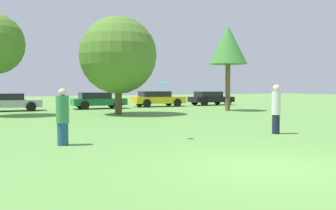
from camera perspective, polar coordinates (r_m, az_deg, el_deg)
name	(u,v)px	position (r m, az deg, el deg)	size (l,w,h in m)	color
ground_plane	(266,167)	(8.40, 14.57, -9.09)	(120.00, 120.00, 0.00)	#5B8E42
person_thrower	(63,117)	(11.39, -15.64, -1.78)	(0.37, 0.37, 1.66)	navy
person_catcher	(276,109)	(14.15, 16.02, -0.52)	(0.32, 0.32, 1.78)	#191E33
frisbee	(165,84)	(12.12, -0.44, 3.26)	(0.26, 0.25, 0.11)	#19B2D8
tree_2	(118,55)	(23.02, -7.55, 7.46)	(4.65, 4.65, 5.90)	brown
tree_3	(228,46)	(26.75, 9.08, 8.83)	(2.64, 2.64, 5.89)	brown
parked_car_silver	(10,102)	(28.09, -22.74, 0.46)	(3.99, 2.18, 1.22)	#B2B2B7
parked_car_green	(98,100)	(29.13, -10.58, 0.73)	(4.10, 2.12, 1.24)	#196633
parked_car_yellow	(157,98)	(31.54, -1.63, 1.00)	(4.45, 2.11, 1.29)	gold
parked_car_black	(210,98)	(34.17, 6.40, 1.08)	(3.96, 2.15, 1.23)	black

